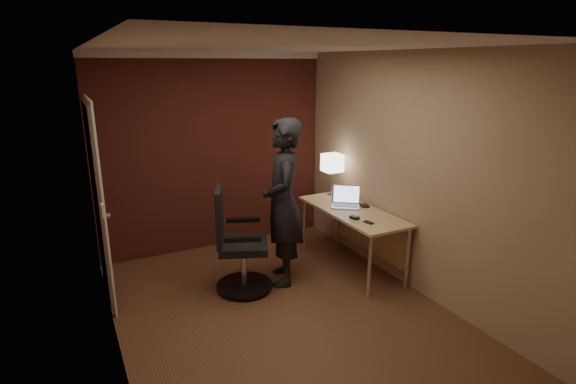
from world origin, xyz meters
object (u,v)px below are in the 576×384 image
object	(u,v)px
phone	(369,222)
office_chair	(237,247)
desk_lamp	(332,163)
desk	(357,219)
person	(283,203)
mouse	(355,217)
laptop	(346,200)
wallet	(364,206)

from	to	relation	value
phone	office_chair	world-z (taller)	office_chair
desk_lamp	phone	world-z (taller)	desk_lamp
desk	person	bearing A→B (deg)	175.18
mouse	phone	xyz separation A→B (m)	(0.06, -0.17, -0.01)
desk_lamp	desk	bearing A→B (deg)	-93.03
person	desk	bearing A→B (deg)	107.14
desk	mouse	distance (m)	0.39
mouse	person	distance (m)	0.80
laptop	mouse	world-z (taller)	laptop
desk	desk_lamp	bearing A→B (deg)	86.97
wallet	office_chair	bearing A→B (deg)	177.45
desk	wallet	distance (m)	0.19
desk_lamp	person	world-z (taller)	person
office_chair	desk	bearing A→B (deg)	-4.10
laptop	person	distance (m)	0.90
office_chair	person	bearing A→B (deg)	-2.85
desk	mouse	xyz separation A→B (m)	(-0.23, -0.27, 0.14)
wallet	person	size ratio (longest dim) A/B	0.06
desk_lamp	wallet	world-z (taller)	desk_lamp
desk	desk_lamp	world-z (taller)	desk_lamp
laptop	person	world-z (taller)	person
desk	laptop	world-z (taller)	laptop
desk_lamp	laptop	distance (m)	0.57
mouse	laptop	bearing A→B (deg)	51.73
desk_lamp	mouse	size ratio (longest dim) A/B	5.35
laptop	desk_lamp	bearing A→B (deg)	79.51
laptop	wallet	bearing A→B (deg)	-38.87
person	phone	bearing A→B (deg)	77.30
office_chair	wallet	bearing A→B (deg)	-2.55
laptop	desk	bearing A→B (deg)	-74.16
desk	wallet	size ratio (longest dim) A/B	13.64
wallet	person	distance (m)	1.07
desk	mouse	world-z (taller)	mouse
laptop	mouse	distance (m)	0.49
desk	person	distance (m)	0.99
desk	wallet	xyz separation A→B (m)	(0.12, 0.03, 0.14)
phone	office_chair	distance (m)	1.43
office_chair	person	xyz separation A→B (m)	(0.54, -0.03, 0.42)
desk_lamp	person	xyz separation A→B (m)	(-0.96, -0.54, -0.23)
mouse	office_chair	distance (m)	1.31
desk_lamp	person	size ratio (longest dim) A/B	0.29
phone	person	bearing A→B (deg)	134.63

